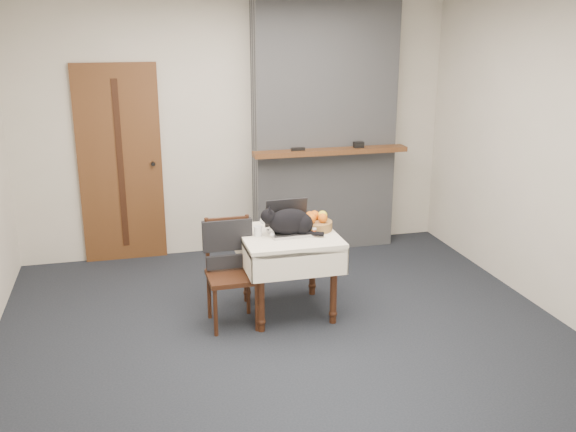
% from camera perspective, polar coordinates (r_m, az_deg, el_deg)
% --- Properties ---
extents(ground, '(4.50, 4.50, 0.00)m').
position_cam_1_polar(ground, '(5.26, -0.34, -9.93)').
color(ground, black).
rests_on(ground, ground).
extents(room_shell, '(4.52, 4.01, 2.61)m').
position_cam_1_polar(room_shell, '(5.18, -1.64, 10.13)').
color(room_shell, beige).
rests_on(room_shell, ground).
extents(door, '(0.82, 0.10, 2.00)m').
position_cam_1_polar(door, '(6.67, -14.67, 4.45)').
color(door, brown).
rests_on(door, ground).
extents(chimney, '(1.62, 0.48, 2.60)m').
position_cam_1_polar(chimney, '(6.80, 3.24, 7.76)').
color(chimney, gray).
rests_on(chimney, ground).
extents(side_table, '(0.78, 0.78, 0.70)m').
position_cam_1_polar(side_table, '(5.32, 0.04, -2.72)').
color(side_table, '#331C0E').
rests_on(side_table, ground).
extents(laptop, '(0.37, 0.32, 0.27)m').
position_cam_1_polar(laptop, '(5.30, 0.11, -0.74)').
color(laptop, '#B7B7BC').
rests_on(laptop, side_table).
extents(cat, '(0.50, 0.27, 0.25)m').
position_cam_1_polar(cat, '(5.22, 0.22, -0.55)').
color(cat, black).
rests_on(cat, side_table).
extents(cream_jar, '(0.07, 0.07, 0.08)m').
position_cam_1_polar(cream_jar, '(5.22, -2.68, -1.35)').
color(cream_jar, white).
rests_on(cream_jar, side_table).
extents(pill_bottle, '(0.03, 0.03, 0.07)m').
position_cam_1_polar(pill_bottle, '(5.21, 2.35, -1.43)').
color(pill_bottle, '#B23D16').
rests_on(pill_bottle, side_table).
extents(fruit_basket, '(0.27, 0.27, 0.15)m').
position_cam_1_polar(fruit_basket, '(5.36, 2.52, -0.60)').
color(fruit_basket, olive).
rests_on(fruit_basket, side_table).
extents(desk_clutter, '(0.14, 0.05, 0.01)m').
position_cam_1_polar(desk_clutter, '(5.39, 1.41, -1.15)').
color(desk_clutter, black).
rests_on(desk_clutter, side_table).
extents(chair, '(0.41, 0.39, 0.87)m').
position_cam_1_polar(chair, '(5.20, -5.23, -3.60)').
color(chair, '#331C0E').
rests_on(chair, ground).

